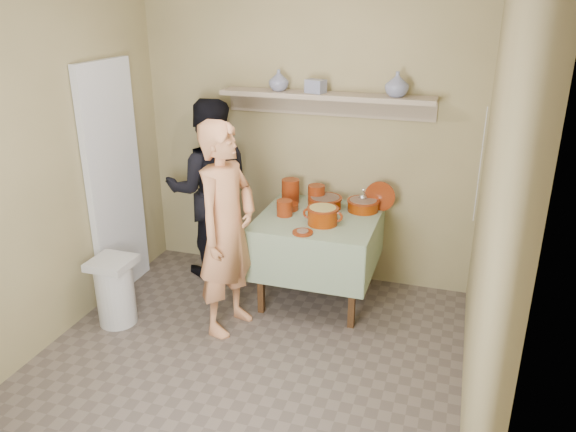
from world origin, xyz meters
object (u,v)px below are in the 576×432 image
at_px(person_helper, 210,189).
at_px(cazuela_rice, 323,214).
at_px(person_cook, 227,230).
at_px(trash_bin, 115,291).
at_px(serving_table, 318,229).

distance_m(person_helper, cazuela_rice, 1.20).
distance_m(person_cook, cazuela_rice, 0.79).
height_order(cazuela_rice, trash_bin, cazuela_rice).
bearing_deg(cazuela_rice, serving_table, 114.62).
bearing_deg(cazuela_rice, person_helper, 163.13).
relative_size(person_helper, serving_table, 1.70).
relative_size(person_helper, trash_bin, 2.95).
xyz_separation_m(serving_table, trash_bin, (-1.43, -0.88, -0.36)).
relative_size(person_cook, trash_bin, 2.97).
distance_m(person_cook, trash_bin, 1.07).
bearing_deg(person_helper, trash_bin, 46.35).
xyz_separation_m(serving_table, cazuela_rice, (0.07, -0.16, 0.20)).
distance_m(serving_table, trash_bin, 1.72).
distance_m(person_cook, person_helper, 0.99).
xyz_separation_m(person_helper, serving_table, (1.07, -0.19, -0.18)).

